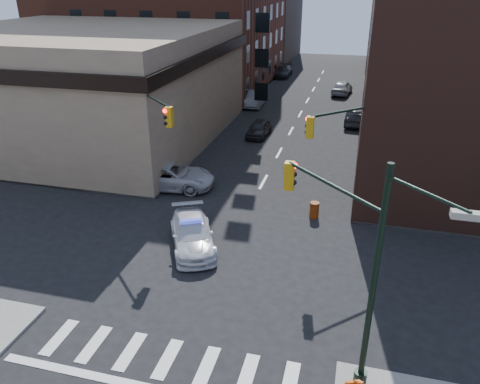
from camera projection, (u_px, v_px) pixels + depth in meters
The scene contains 25 objects.
ground at pixel (221, 260), 23.04m from camera, with size 140.00×140.00×0.00m, color black.
sidewalk_nw at pixel (118, 91), 57.08m from camera, with size 34.00×54.50×0.15m, color gray.
bank_building at pixel (84, 84), 39.57m from camera, with size 22.00×22.00×9.00m, color #9B8465.
commercial_row_ne at pixel (459, 56), 36.91m from camera, with size 14.00×34.00×14.00m, color #4B281E.
filler_nw at pixel (235, 8), 77.87m from camera, with size 20.00×18.00×16.00m, color #51453C.
filler_ne at pixel (426, 28), 68.31m from camera, with size 16.00×16.00×12.00m, color brown.
signal_pole_se at pixel (350, 256), 14.87m from camera, with size 5.40×5.27×8.00m.
signal_pole_nw at pixel (150, 135), 27.26m from camera, with size 3.58×3.67×8.00m.
signal_pole_ne at pixel (355, 152), 24.59m from camera, with size 3.67×3.58×8.00m.
tree_ne_near at pixel (381, 88), 42.72m from camera, with size 3.00×3.00×4.85m.
tree_ne_far at pixel (380, 72), 49.75m from camera, with size 3.00×3.00×4.85m.
police_car at pixel (192, 234), 23.91m from camera, with size 2.05×5.04×1.46m, color silver.
pickup at pixel (170, 176), 30.67m from camera, with size 2.71×5.89×1.64m, color #BABABE.
parked_car_wnear at pixel (259, 128), 40.80m from camera, with size 1.62×4.03×1.37m, color black.
parked_car_wfar at pixel (256, 99), 50.37m from camera, with size 1.67×4.79×1.58m, color #919399.
parked_car_wdeep at pixel (283, 72), 65.10m from camera, with size 2.10×5.16×1.50m, color black.
parked_car_enear at pixel (355, 118), 43.85m from camera, with size 1.48×4.25×1.40m, color black.
parked_car_efar at pixel (342, 87), 55.38m from camera, with size 1.93×4.80×1.64m, color gray.
pedestrian_a at pixel (116, 166), 31.80m from camera, with size 0.64×0.42×1.75m, color black.
pedestrian_b at pixel (70, 167), 31.27m from camera, with size 0.98×0.76×2.01m, color black.
pedestrian_c at pixel (62, 170), 31.19m from camera, with size 0.98×0.41×1.67m, color #202430.
barrel_road at pixel (314, 210), 26.95m from camera, with size 0.53×0.53×0.95m, color red.
barrel_bank at pixel (179, 184), 30.24m from camera, with size 0.59×0.59×1.05m, color #E93A0A.
barricade_nw_a at pixel (122, 172), 32.01m from camera, with size 1.13×0.57×0.85m, color orange, non-canonical shape.
barricade_nw_b at pixel (128, 178), 30.90m from camera, with size 1.22×0.61×0.92m, color red, non-canonical shape.
Camera 1 is at (5.83, -18.66, 12.68)m, focal length 35.00 mm.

